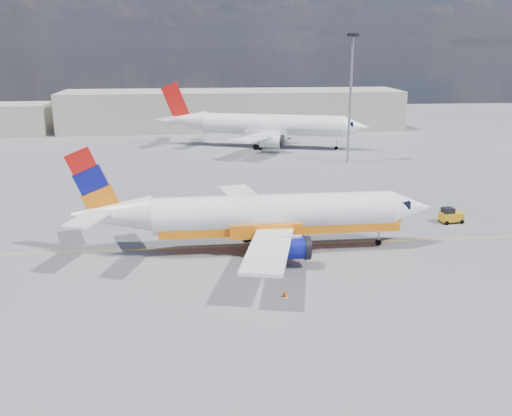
{
  "coord_description": "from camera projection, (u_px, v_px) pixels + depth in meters",
  "views": [
    {
      "loc": [
        -2.17,
        -45.19,
        17.64
      ],
      "look_at": [
        2.68,
        3.07,
        3.5
      ],
      "focal_mm": 40.0,
      "sensor_mm": 36.0,
      "label": 1
    }
  ],
  "objects": [
    {
      "name": "ground",
      "position": [
        228.0,
        259.0,
        48.31
      ],
      "size": [
        240.0,
        240.0,
        0.0
      ],
      "primitive_type": "plane",
      "color": "#59595E",
      "rests_on": "ground"
    },
    {
      "name": "gse_tug",
      "position": [
        451.0,
        216.0,
        57.67
      ],
      "size": [
        2.42,
        1.7,
        1.61
      ],
      "rotation": [
        0.0,
        0.0,
        0.15
      ],
      "color": "black",
      "rests_on": "ground"
    },
    {
      "name": "main_jet",
      "position": [
        263.0,
        215.0,
        49.37
      ],
      "size": [
        31.74,
        25.12,
        9.62
      ],
      "rotation": [
        0.0,
        0.0,
        0.02
      ],
      "color": "white",
      "rests_on": "ground"
    },
    {
      "name": "terminal_main",
      "position": [
        233.0,
        110.0,
        119.31
      ],
      "size": [
        70.0,
        14.0,
        8.0
      ],
      "primitive_type": "cube",
      "color": "#A59E8E",
      "rests_on": "ground"
    },
    {
      "name": "floodlight_mast",
      "position": [
        351.0,
        87.0,
        83.56
      ],
      "size": [
        1.38,
        1.38,
        18.88
      ],
      "color": "#9C9DA5",
      "rests_on": "ground"
    },
    {
      "name": "taxi_line",
      "position": [
        226.0,
        246.0,
        51.17
      ],
      "size": [
        70.0,
        0.15,
        0.01
      ],
      "primitive_type": "cube",
      "color": "yellow",
      "rests_on": "ground"
    },
    {
      "name": "second_jet",
      "position": [
        267.0,
        126.0,
        98.25
      ],
      "size": [
        36.47,
        27.78,
        11.04
      ],
      "rotation": [
        0.0,
        0.0,
        -0.29
      ],
      "color": "white",
      "rests_on": "ground"
    },
    {
      "name": "traffic_cone",
      "position": [
        285.0,
        294.0,
        40.89
      ],
      "size": [
        0.43,
        0.43,
        0.6
      ],
      "color": "white",
      "rests_on": "ground"
    }
  ]
}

